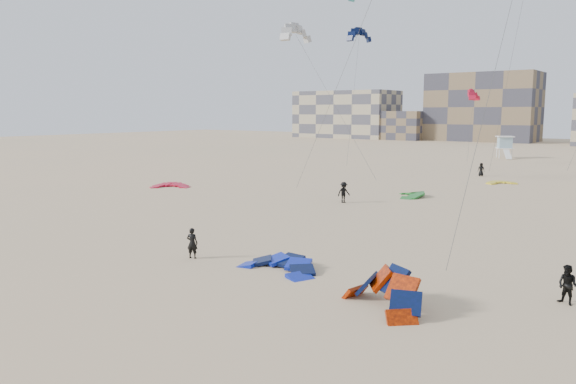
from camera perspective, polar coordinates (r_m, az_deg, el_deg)
The scene contains 17 objects.
ground at distance 28.08m, azimuth -6.82°, elevation -8.09°, with size 320.00×320.00×0.00m, color tan.
kite_ground_blue at distance 28.30m, azimuth -0.93°, elevation -7.89°, with size 3.98×4.09×1.03m, color #0B20BD, non-canonical shape.
kite_ground_orange at distance 23.34m, azimuth 9.53°, elevation -11.55°, with size 4.03×3.10×2.60m, color #E03100, non-canonical shape.
kite_ground_red at distance 59.99m, azimuth -11.87°, elevation 0.49°, with size 3.66×3.85×0.71m, color red, non-canonical shape.
kite_ground_green at distance 53.48m, azimuth 12.30°, elevation -0.44°, with size 3.59×3.74×0.88m, color #237F30, non-canonical shape.
kite_ground_yellow at distance 65.77m, azimuth 20.82°, elevation 0.79°, with size 2.98×3.13×0.39m, color yellow, non-canonical shape.
kitesurfer_main at distance 30.67m, azimuth -9.70°, elevation -5.13°, with size 0.61×0.40×1.67m, color black.
kitesurfer_b at distance 25.83m, azimuth 26.52°, elevation -8.45°, with size 0.80×0.62×1.65m, color black.
kitesurfer_c at distance 48.80m, azimuth 5.68°, elevation -0.03°, with size 1.17×0.67×1.81m, color black.
kitesurfer_e at distance 72.67m, azimuth 19.03°, elevation 2.18°, with size 0.80×0.52×1.63m, color black.
kite_fly_grey at distance 63.46m, azimuth 0.79°, elevation 15.70°, with size 12.82×4.47×16.63m.
kite_fly_navy at distance 82.62m, azimuth 7.24°, elevation 15.42°, with size 6.43×12.10×18.69m.
kite_fly_red at distance 82.11m, azimuth 18.32°, elevation 9.27°, with size 3.38×3.24×10.29m.
lifeguard_tower_far at distance 102.35m, azimuth 21.13°, elevation 4.27°, with size 3.57×5.60×3.73m.
condo_west_a at distance 173.81m, azimuth 5.94°, elevation 7.84°, with size 30.00×15.00×14.00m, color tan.
condo_west_b at distance 161.05m, azimuth 19.17°, elevation 8.13°, with size 28.00×14.00×18.00m, color brown.
condo_fill_left at distance 162.75m, azimuth 11.68°, elevation 6.64°, with size 12.00×10.00×8.00m, color brown.
Camera 1 is at (18.58, -19.54, 7.83)m, focal length 35.00 mm.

